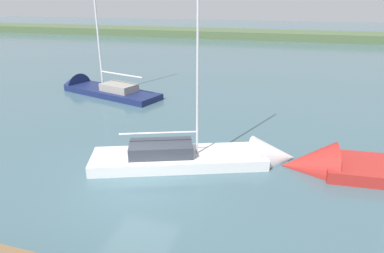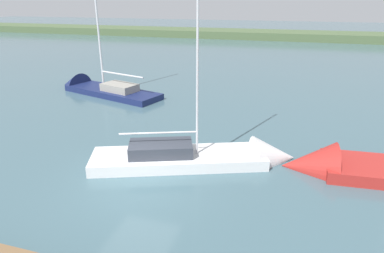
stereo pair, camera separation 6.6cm
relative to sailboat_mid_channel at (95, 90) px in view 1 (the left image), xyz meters
The scene contains 5 objects.
ground_plane 14.01m from the sailboat_mid_channel, 127.81° to the left, with size 200.00×200.00×0.00m, color #42606B.
far_shoreline 40.22m from the sailboat_mid_channel, 102.33° to the right, with size 180.00×8.00×2.40m, color #4C603D.
sailboat_mid_channel is the anchor object (origin of this frame).
sailboat_outer_mooring 19.01m from the sailboat_mid_channel, 155.66° to the left, with size 9.08×2.86×11.07m.
sailboat_far_right 13.79m from the sailboat_mid_channel, 141.39° to the left, with size 8.49×4.81×10.61m.
Camera 1 is at (-4.89, 9.68, 6.35)m, focal length 31.35 mm.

